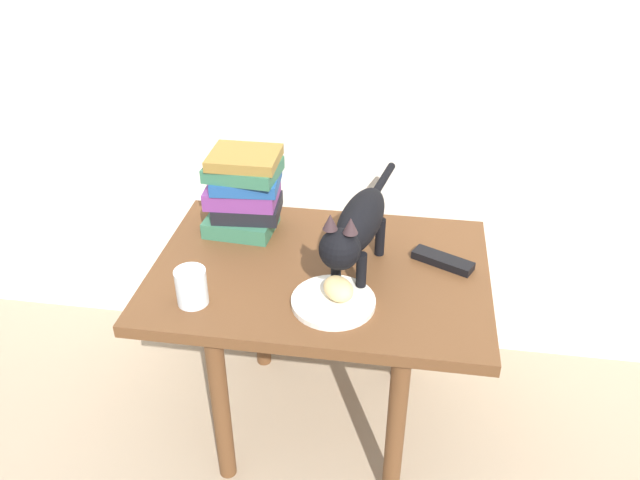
% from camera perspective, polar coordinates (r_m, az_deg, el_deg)
% --- Properties ---
extents(ground_plane, '(6.00, 6.00, 0.00)m').
position_cam_1_polar(ground_plane, '(1.89, 0.00, -15.75)').
color(ground_plane, gray).
extents(side_table, '(0.81, 0.56, 0.53)m').
position_cam_1_polar(side_table, '(1.58, 0.00, -4.69)').
color(side_table, brown).
rests_on(side_table, ground).
extents(plate, '(0.19, 0.19, 0.01)m').
position_cam_1_polar(plate, '(1.42, 1.20, -5.54)').
color(plate, silver).
rests_on(plate, side_table).
extents(bread_roll, '(0.10, 0.10, 0.05)m').
position_cam_1_polar(bread_roll, '(1.40, 1.64, -4.39)').
color(bread_roll, '#E0BC7A').
rests_on(bread_roll, plate).
extents(cat, '(0.14, 0.47, 0.23)m').
position_cam_1_polar(cat, '(1.44, 3.31, 1.17)').
color(cat, black).
rests_on(cat, side_table).
extents(book_stack, '(0.20, 0.16, 0.22)m').
position_cam_1_polar(book_stack, '(1.65, -6.81, 4.31)').
color(book_stack, '#336B4C').
rests_on(book_stack, side_table).
extents(candle_jar, '(0.07, 0.07, 0.08)m').
position_cam_1_polar(candle_jar, '(1.43, -11.41, -4.28)').
color(candle_jar, silver).
rests_on(candle_jar, side_table).
extents(tv_remote, '(0.15, 0.10, 0.02)m').
position_cam_1_polar(tv_remote, '(1.57, 10.93, -1.81)').
color(tv_remote, black).
rests_on(tv_remote, side_table).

